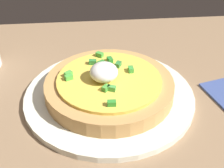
# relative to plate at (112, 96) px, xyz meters

# --- Properties ---
(dining_table) EXTENTS (1.14, 0.87, 0.02)m
(dining_table) POSITION_rel_plate_xyz_m (0.04, 0.12, -0.02)
(dining_table) COLOR #876A4C
(dining_table) RESTS_ON ground
(plate) EXTENTS (0.29, 0.29, 0.01)m
(plate) POSITION_rel_plate_xyz_m (0.00, 0.00, 0.00)
(plate) COLOR silver
(plate) RESTS_ON dining_table
(pizza) EXTENTS (0.22, 0.22, 0.06)m
(pizza) POSITION_rel_plate_xyz_m (0.00, 0.00, 0.02)
(pizza) COLOR tan
(pizza) RESTS_ON plate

